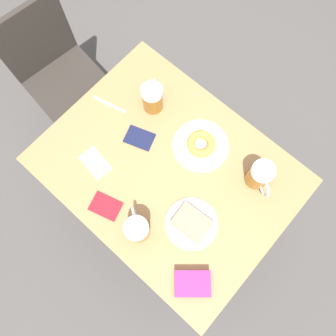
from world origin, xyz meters
TOP-DOWN VIEW (x-y plane):
  - ground_plane at (0.00, 0.00)m, footprint 8.00×8.00m
  - table at (0.00, 0.00)m, footprint 0.82×1.07m
  - chair at (0.07, 0.92)m, footprint 0.45×0.45m
  - plate_with_cake at (-0.11, -0.23)m, footprint 0.22×0.22m
  - plate_with_donut at (0.18, -0.04)m, footprint 0.25×0.25m
  - beer_mug_left at (0.19, 0.26)m, footprint 0.13×0.10m
  - beer_mug_center at (0.22, -0.31)m, footprint 0.10×0.13m
  - beer_mug_right at (-0.28, -0.09)m, footprint 0.11×0.13m
  - napkin_folded at (-0.19, 0.26)m, footprint 0.10×0.15m
  - fork at (0.05, 0.41)m, footprint 0.05×0.17m
  - passport_near_edge at (-0.30, 0.09)m, footprint 0.12×0.15m
  - passport_far_edge at (0.02, 0.19)m, footprint 0.12×0.15m
  - blue_pouch at (-0.29, -0.38)m, footprint 0.17×0.17m

SIDE VIEW (x-z plane):
  - ground_plane at x=0.00m, z-range 0.00..0.00m
  - chair at x=0.07m, z-range 0.10..0.98m
  - table at x=0.00m, z-range 0.32..1.07m
  - fork at x=0.05m, z-range 0.75..0.76m
  - napkin_folded at x=-0.19m, z-range 0.75..0.76m
  - passport_near_edge at x=-0.30m, z-range 0.75..0.76m
  - passport_far_edge at x=0.02m, z-range 0.75..0.76m
  - plate_with_donut at x=0.18m, z-range 0.75..0.80m
  - plate_with_cake at x=-0.11m, z-range 0.75..0.80m
  - blue_pouch at x=-0.29m, z-range 0.75..0.80m
  - beer_mug_left at x=0.19m, z-range 0.75..0.90m
  - beer_mug_center at x=0.22m, z-range 0.75..0.90m
  - beer_mug_right at x=-0.28m, z-range 0.75..0.90m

